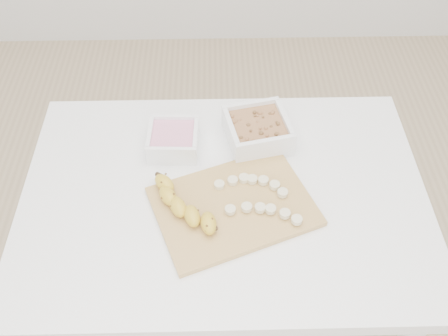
{
  "coord_description": "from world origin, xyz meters",
  "views": [
    {
      "loc": [
        -0.02,
        -0.76,
        1.72
      ],
      "look_at": [
        0.0,
        0.03,
        0.81
      ],
      "focal_mm": 40.0,
      "sensor_mm": 36.0,
      "label": 1
    }
  ],
  "objects_px": {
    "bowl_granola": "(257,130)",
    "cutting_board": "(234,206)",
    "table": "(224,216)",
    "banana": "(185,205)",
    "bowl_yogurt": "(173,139)"
  },
  "relations": [
    {
      "from": "bowl_granola",
      "to": "banana",
      "type": "xyz_separation_m",
      "value": [
        -0.19,
        -0.24,
        -0.0
      ]
    },
    {
      "from": "bowl_yogurt",
      "to": "table",
      "type": "bearing_deg",
      "value": -50.49
    },
    {
      "from": "table",
      "to": "bowl_yogurt",
      "type": "relative_size",
      "value": 7.48
    },
    {
      "from": "bowl_yogurt",
      "to": "bowl_granola",
      "type": "distance_m",
      "value": 0.22
    },
    {
      "from": "table",
      "to": "banana",
      "type": "height_order",
      "value": "banana"
    },
    {
      "from": "bowl_granola",
      "to": "cutting_board",
      "type": "distance_m",
      "value": 0.24
    },
    {
      "from": "bowl_granola",
      "to": "cutting_board",
      "type": "bearing_deg",
      "value": -107.41
    },
    {
      "from": "bowl_granola",
      "to": "bowl_yogurt",
      "type": "bearing_deg",
      "value": -174.44
    },
    {
      "from": "banana",
      "to": "cutting_board",
      "type": "bearing_deg",
      "value": -23.27
    },
    {
      "from": "bowl_yogurt",
      "to": "bowl_granola",
      "type": "xyz_separation_m",
      "value": [
        0.22,
        0.02,
        0.01
      ]
    },
    {
      "from": "table",
      "to": "cutting_board",
      "type": "bearing_deg",
      "value": -65.43
    },
    {
      "from": "table",
      "to": "cutting_board",
      "type": "xyz_separation_m",
      "value": [
        0.02,
        -0.05,
        0.1
      ]
    },
    {
      "from": "bowl_yogurt",
      "to": "cutting_board",
      "type": "relative_size",
      "value": 0.37
    },
    {
      "from": "cutting_board",
      "to": "table",
      "type": "bearing_deg",
      "value": 114.57
    },
    {
      "from": "cutting_board",
      "to": "banana",
      "type": "bearing_deg",
      "value": -173.04
    }
  ]
}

